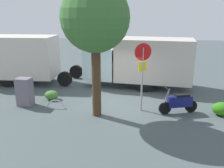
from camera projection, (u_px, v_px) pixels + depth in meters
ground_plane at (116, 104)px, 11.77m from camera, size 60.00×60.00×0.00m
box_truck_near at (138, 60)px, 14.11m from camera, size 8.05×2.79×2.92m
box_truck_far at (4, 57)px, 14.95m from camera, size 8.53×2.71×2.97m
motorcycle at (179, 102)px, 10.55m from camera, size 1.74×0.80×1.20m
stop_sign at (142, 67)px, 10.39m from camera, size 0.71×0.33×3.10m
street_tree at (95, 19)px, 9.30m from camera, size 2.77×2.77×5.54m
utility_cabinet at (25, 92)px, 11.41m from camera, size 0.71×0.55×1.37m
bike_rack_hoop at (56, 108)px, 11.25m from camera, size 0.85×0.12×0.85m
shrub_near_sign at (222, 109)px, 10.39m from camera, size 0.86×0.70×0.59m
shrub_mid_verge at (52, 95)px, 12.29m from camera, size 0.70×0.58×0.48m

